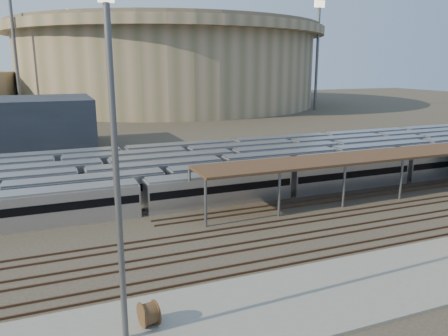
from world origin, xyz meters
name	(u,v)px	position (x,y,z in m)	size (l,w,h in m)	color
ground	(280,221)	(0.00, 0.00, 0.00)	(420.00, 420.00, 0.00)	#383026
apron	(320,295)	(-5.00, -15.00, 0.10)	(50.00, 9.00, 0.20)	gray
subway_trains	(222,167)	(0.55, 18.50, 1.80)	(128.27, 23.90, 3.60)	silver
inspection_shed	(413,153)	(22.00, 4.00, 4.98)	(60.30, 6.00, 5.30)	#535358
empty_tracks	(305,236)	(0.00, -5.00, 0.09)	(170.00, 9.62, 0.18)	#4C3323
stadium	(168,64)	(25.00, 140.00, 16.47)	(124.00, 124.00, 32.50)	gray
floodlight_0	(15,50)	(-30.00, 110.00, 20.65)	(4.00, 1.00, 38.40)	#535358
floodlight_2	(317,52)	(70.00, 100.00, 20.65)	(4.00, 1.00, 38.40)	#535358
floodlight_3	(75,54)	(-10.00, 160.00, 20.65)	(4.00, 1.00, 38.40)	#535358
cable_reel_west	(149,314)	(-17.34, -14.25, 1.02)	(1.63, 1.63, 0.91)	#503820
yard_light_pole	(117,183)	(-18.96, -15.09, 10.02)	(0.80, 0.36, 19.47)	#535358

